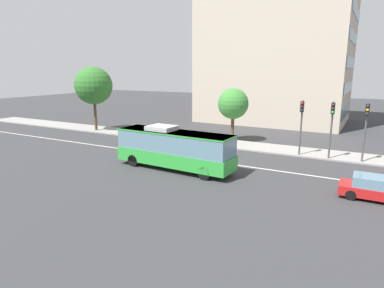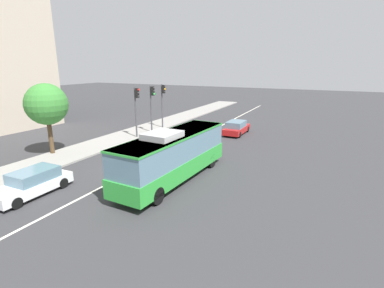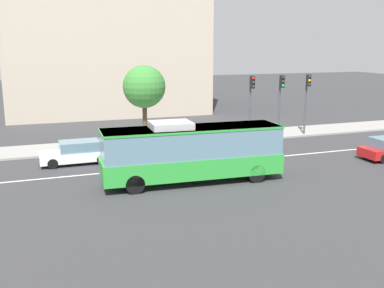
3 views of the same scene
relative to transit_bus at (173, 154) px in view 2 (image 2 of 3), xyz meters
name	(u,v)px [view 2 (image 2 of 3)]	position (x,y,z in m)	size (l,w,h in m)	color
ground_plane	(138,168)	(0.74, 3.42, -1.81)	(160.00, 160.00, 0.00)	#333335
sidewalk_kerb	(69,155)	(0.74, 10.54, -1.74)	(80.00, 3.86, 0.14)	gray
lane_centre_line	(138,168)	(0.74, 3.42, -1.80)	(76.00, 0.16, 0.01)	silver
transit_bus	(173,154)	(0.00, 0.00, 0.00)	(10.12, 3.03, 3.46)	green
sedan_red	(236,128)	(14.43, 0.35, -1.09)	(4.51, 1.84, 1.46)	#B21919
sedan_white	(32,183)	(-5.58, 6.28, -1.09)	(4.52, 1.86, 1.46)	white
traffic_light_near_corner	(152,101)	(10.76, 8.78, 1.75)	(0.33, 0.62, 5.20)	#47474C
traffic_light_mid_block	(163,99)	(13.40, 9.03, 1.75)	(0.34, 0.62, 5.20)	#47474C
traffic_light_far_corner	(137,104)	(8.18, 8.91, 1.75)	(0.34, 0.62, 5.20)	#47474C
street_tree_kerbside_left	(46,105)	(0.34, 12.00, 2.44)	(3.37, 3.37, 5.96)	#4C3823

